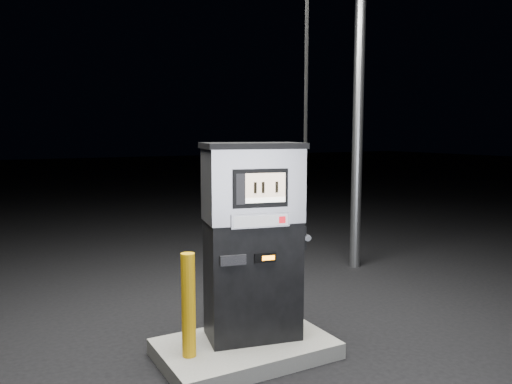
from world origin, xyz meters
TOP-DOWN VIEW (x-y plane):
  - ground at (0.00, 0.00)m, footprint 80.00×80.00m
  - pump_island at (0.00, 0.00)m, footprint 1.60×1.00m
  - fuel_dispenser at (0.12, 0.07)m, footprint 1.07×0.73m
  - bollard_left at (-0.58, -0.04)m, footprint 0.14×0.14m
  - bollard_right at (0.55, -0.04)m, footprint 0.18×0.18m

SIDE VIEW (x-z plane):
  - ground at x=0.00m, z-range 0.00..0.00m
  - pump_island at x=0.00m, z-range 0.00..0.15m
  - bollard_left at x=-0.58m, z-range 0.15..1.07m
  - bollard_right at x=0.55m, z-range 0.15..1.16m
  - fuel_dispenser at x=0.12m, z-range -0.82..3.04m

